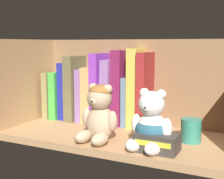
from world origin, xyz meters
TOP-DOWN VIEW (x-y plane):
  - shelf_board at (0.00, 0.00)cm, footprint 69.02×29.06cm
  - shelf_back_panel at (0.00, 15.13)cm, footprint 71.42×1.20cm
  - shelf_side_panel_left at (-35.31, 0.00)cm, footprint 1.60×31.46cm
  - book_0 at (-31.90, 11.57)cm, footprint 2.22×13.27cm
  - book_1 at (-29.12, 11.57)cm, footprint 2.70×12.52cm
  - book_2 at (-25.88, 11.57)cm, footprint 3.13×10.65cm
  - book_3 at (-22.37, 11.57)cm, footprint 3.25×13.77cm
  - book_4 at (-19.38, 11.57)cm, footprint 2.09×11.26cm
  - book_5 at (-16.26, 11.57)cm, footprint 3.54×12.04cm
  - book_6 at (-12.85, 11.57)cm, footprint 2.68×14.11cm
  - book_7 at (-9.71, 11.57)cm, footprint 3.69×11.88cm
  - book_8 at (-6.27, 11.57)cm, footprint 3.28×9.48cm
  - book_9 at (-3.41, 11.57)cm, footprint 1.81×9.59cm
  - book_10 at (-0.59, 11.57)cm, footprint 3.20×11.24cm
  - book_11 at (2.62, 11.57)cm, footprint 2.57×13.36cm
  - teddy_bear_larger at (-3.95, -7.50)cm, footprint 11.20×11.44cm
  - teddy_bear_smaller at (10.69, -7.89)cm, footprint 11.03×11.68cm
  - pillar_candle at (18.38, 2.05)cm, footprint 5.33×5.33cm
  - small_product_box at (12.66, -8.89)cm, footprint 10.23×7.04cm

SIDE VIEW (x-z plane):
  - shelf_board at x=0.00cm, z-range 0.00..2.00cm
  - small_product_box at x=12.66cm, z-range 2.00..6.46cm
  - pillar_candle at x=18.38cm, z-range 2.00..8.22cm
  - teddy_bear_smaller at x=10.69cm, z-range 0.40..15.34cm
  - teddy_bear_larger at x=-3.95cm, z-range 1.61..16.87cm
  - book_9 at x=-3.41cm, z-range 2.00..17.34cm
  - book_0 at x=-31.90cm, z-range 2.00..17.88cm
  - book_1 at x=-29.12cm, z-range 2.00..18.06cm
  - book_4 at x=-19.38cm, z-range 2.00..19.38cm
  - book_5 at x=-16.26cm, z-range 2.00..20.10cm
  - book_2 at x=-25.88cm, z-range 2.00..21.31cm
  - book_7 at x=-9.71cm, z-range 1.95..22.69cm
  - book_3 at x=-22.37cm, z-range 2.00..23.67cm
  - book_6 at x=-12.85cm, z-range 2.00..24.70cm
  - book_11 at x=2.62cm, z-range 2.00..25.16cm
  - book_8 at x=-6.27cm, z-range 2.00..25.74cm
  - book_10 at x=-0.59cm, z-range 2.00..26.29cm
  - shelf_back_panel at x=0.00cm, z-range 0.00..29.08cm
  - shelf_side_panel_left at x=-35.31cm, z-range 0.00..29.08cm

